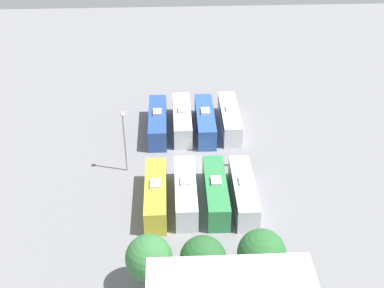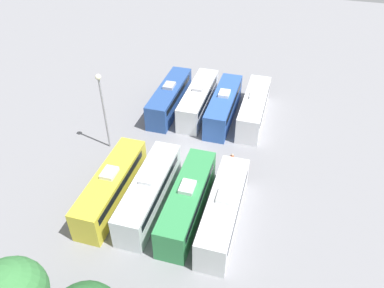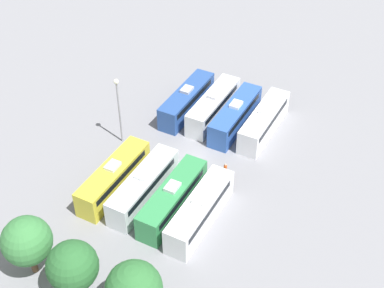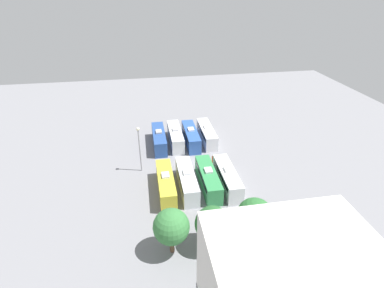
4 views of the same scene
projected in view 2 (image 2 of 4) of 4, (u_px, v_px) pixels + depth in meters
name	position (u px, v px, depth m)	size (l,w,h in m)	color
ground_plane	(192.00, 154.00, 39.63)	(118.42, 118.42, 0.00)	gray
bus_0	(254.00, 107.00, 43.77)	(2.53, 10.56, 3.44)	white
bus_1	(224.00, 105.00, 44.12)	(2.53, 10.56, 3.44)	#2D56A8
bus_2	(198.00, 99.00, 45.22)	(2.53, 10.56, 3.44)	silver
bus_3	(170.00, 97.00, 45.59)	(2.53, 10.56, 3.44)	#284C93
bus_4	(224.00, 210.00, 31.26)	(2.53, 10.56, 3.44)	silver
bus_5	(187.00, 200.00, 32.10)	(2.53, 10.56, 3.44)	#338C4C
bus_6	(149.00, 191.00, 32.96)	(2.53, 10.56, 3.44)	silver
bus_7	(112.00, 186.00, 33.46)	(2.53, 10.56, 3.44)	gold
worker_person	(232.00, 161.00, 37.64)	(0.36, 0.36, 1.64)	#CC4C19
light_pole	(102.00, 100.00, 37.15)	(0.60, 0.60, 8.68)	gray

